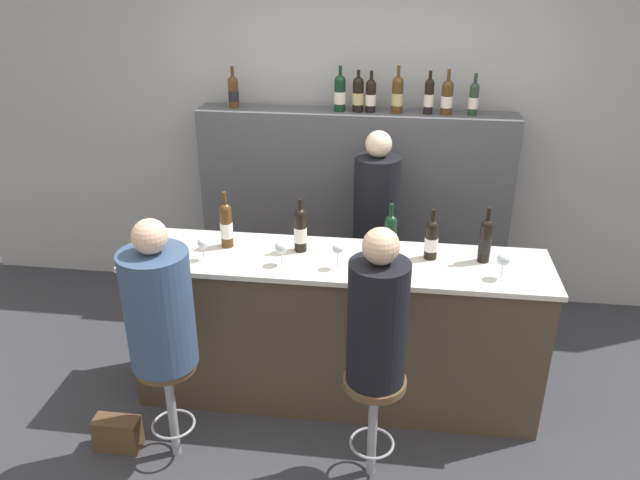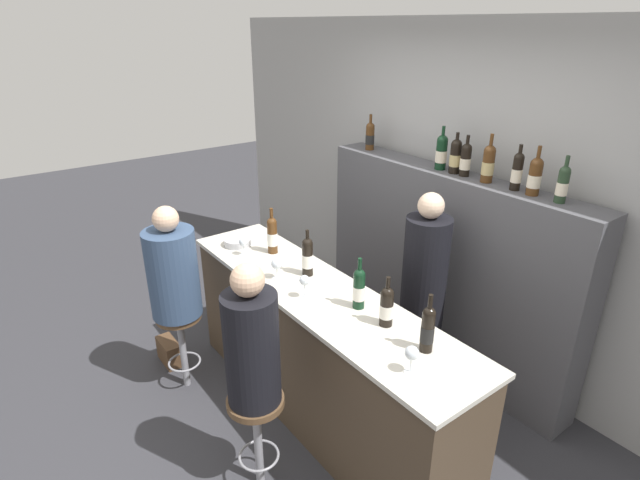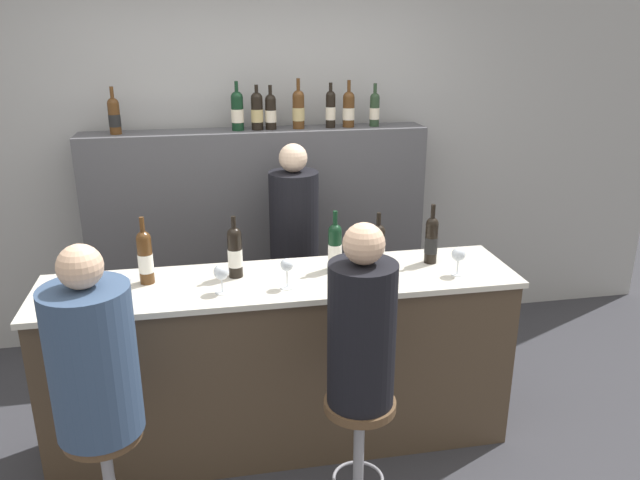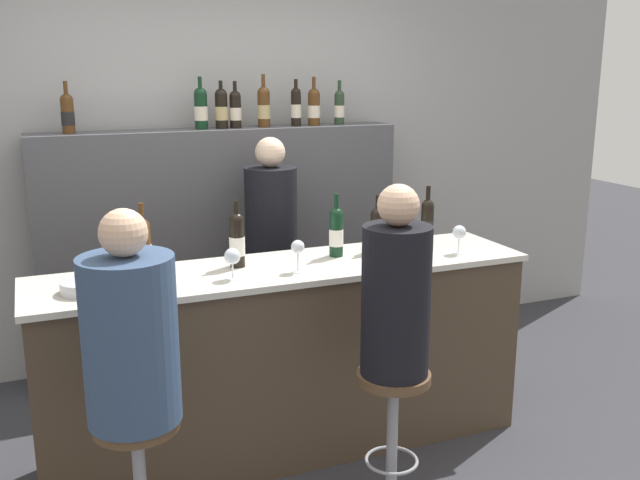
% 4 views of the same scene
% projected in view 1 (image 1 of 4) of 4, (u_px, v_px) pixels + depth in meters
% --- Properties ---
extents(ground_plane, '(16.00, 16.00, 0.00)m').
position_uv_depth(ground_plane, '(330.00, 422.00, 3.78)').
color(ground_plane, '#333338').
extents(wall_back, '(6.40, 0.05, 2.60)m').
position_uv_depth(wall_back, '(357.00, 137.00, 4.76)').
color(wall_back, '#9E9E9E').
rests_on(wall_back, ground_plane).
extents(bar_counter, '(2.46, 0.57, 0.98)m').
position_uv_depth(bar_counter, '(336.00, 330.00, 3.82)').
color(bar_counter, '#473828').
rests_on(bar_counter, ground_plane).
extents(back_bar_cabinet, '(2.30, 0.28, 1.55)m').
position_uv_depth(back_bar_cabinet, '(353.00, 212.00, 4.78)').
color(back_bar_cabinet, '#4C4C51').
rests_on(back_bar_cabinet, ground_plane).
extents(wine_bottle_counter_0, '(0.08, 0.08, 0.35)m').
position_uv_depth(wine_bottle_counter_0, '(226.00, 225.00, 3.70)').
color(wine_bottle_counter_0, '#4C2D14').
rests_on(wine_bottle_counter_0, bar_counter).
extents(wine_bottle_counter_1, '(0.08, 0.08, 0.33)m').
position_uv_depth(wine_bottle_counter_1, '(300.00, 229.00, 3.65)').
color(wine_bottle_counter_1, black).
rests_on(wine_bottle_counter_1, bar_counter).
extents(wine_bottle_counter_2, '(0.07, 0.07, 0.32)m').
position_uv_depth(wine_bottle_counter_2, '(390.00, 235.00, 3.59)').
color(wine_bottle_counter_2, black).
rests_on(wine_bottle_counter_2, bar_counter).
extents(wine_bottle_counter_3, '(0.08, 0.08, 0.30)m').
position_uv_depth(wine_bottle_counter_3, '(431.00, 239.00, 3.56)').
color(wine_bottle_counter_3, black).
rests_on(wine_bottle_counter_3, bar_counter).
extents(wine_bottle_counter_4, '(0.07, 0.07, 0.33)m').
position_uv_depth(wine_bottle_counter_4, '(485.00, 240.00, 3.52)').
color(wine_bottle_counter_4, black).
rests_on(wine_bottle_counter_4, bar_counter).
extents(wine_bottle_backbar_0, '(0.08, 0.08, 0.30)m').
position_uv_depth(wine_bottle_backbar_0, '(233.00, 92.00, 4.51)').
color(wine_bottle_backbar_0, '#4C2D14').
rests_on(wine_bottle_backbar_0, back_bar_cabinet).
extents(wine_bottle_backbar_1, '(0.08, 0.08, 0.32)m').
position_uv_depth(wine_bottle_backbar_1, '(340.00, 93.00, 4.41)').
color(wine_bottle_backbar_1, black).
rests_on(wine_bottle_backbar_1, back_bar_cabinet).
extents(wine_bottle_backbar_2, '(0.08, 0.08, 0.29)m').
position_uv_depth(wine_bottle_backbar_2, '(358.00, 94.00, 4.40)').
color(wine_bottle_backbar_2, black).
rests_on(wine_bottle_backbar_2, back_bar_cabinet).
extents(wine_bottle_backbar_3, '(0.07, 0.07, 0.29)m').
position_uv_depth(wine_bottle_backbar_3, '(371.00, 95.00, 4.39)').
color(wine_bottle_backbar_3, black).
rests_on(wine_bottle_backbar_3, back_bar_cabinet).
extents(wine_bottle_backbar_4, '(0.08, 0.08, 0.33)m').
position_uv_depth(wine_bottle_backbar_4, '(397.00, 94.00, 4.36)').
color(wine_bottle_backbar_4, '#4C2D14').
rests_on(wine_bottle_backbar_4, back_bar_cabinet).
extents(wine_bottle_backbar_5, '(0.07, 0.07, 0.30)m').
position_uv_depth(wine_bottle_backbar_5, '(429.00, 96.00, 4.34)').
color(wine_bottle_backbar_5, black).
rests_on(wine_bottle_backbar_5, back_bar_cabinet).
extents(wine_bottle_backbar_6, '(0.08, 0.08, 0.31)m').
position_uv_depth(wine_bottle_backbar_6, '(447.00, 97.00, 4.32)').
color(wine_bottle_backbar_6, '#4C2D14').
rests_on(wine_bottle_backbar_6, back_bar_cabinet).
extents(wine_bottle_backbar_7, '(0.07, 0.07, 0.29)m').
position_uv_depth(wine_bottle_backbar_7, '(474.00, 98.00, 4.30)').
color(wine_bottle_backbar_7, '#233823').
rests_on(wine_bottle_backbar_7, back_bar_cabinet).
extents(wine_glass_0, '(0.07, 0.07, 0.14)m').
position_uv_depth(wine_glass_0, '(203.00, 244.00, 3.55)').
color(wine_glass_0, silver).
rests_on(wine_glass_0, bar_counter).
extents(wine_glass_1, '(0.08, 0.08, 0.15)m').
position_uv_depth(wine_glass_1, '(281.00, 248.00, 3.50)').
color(wine_glass_1, silver).
rests_on(wine_glass_1, bar_counter).
extents(wine_glass_2, '(0.07, 0.07, 0.15)m').
position_uv_depth(wine_glass_2, '(338.00, 250.00, 3.45)').
color(wine_glass_2, silver).
rests_on(wine_glass_2, bar_counter).
extents(wine_glass_3, '(0.07, 0.07, 0.15)m').
position_uv_depth(wine_glass_3, '(503.00, 260.00, 3.35)').
color(wine_glass_3, silver).
rests_on(wine_glass_3, bar_counter).
extents(metal_bowl, '(0.21, 0.21, 0.05)m').
position_uv_depth(metal_bowl, '(175.00, 250.00, 3.65)').
color(metal_bowl, '#B7B7BC').
rests_on(metal_bowl, bar_counter).
extents(bar_stool_left, '(0.32, 0.32, 0.63)m').
position_uv_depth(bar_stool_left, '(168.00, 384.00, 3.35)').
color(bar_stool_left, gray).
rests_on(bar_stool_left, ground_plane).
extents(guest_seated_left, '(0.35, 0.35, 0.81)m').
position_uv_depth(guest_seated_left, '(158.00, 305.00, 3.14)').
color(guest_seated_left, '#334766').
rests_on(guest_seated_left, bar_stool_left).
extents(bar_stool_right, '(0.32, 0.32, 0.63)m').
position_uv_depth(bar_stool_right, '(374.00, 402.00, 3.22)').
color(bar_stool_right, gray).
rests_on(bar_stool_right, ground_plane).
extents(guest_seated_right, '(0.30, 0.30, 0.83)m').
position_uv_depth(guest_seated_right, '(378.00, 317.00, 3.00)').
color(guest_seated_right, black).
rests_on(guest_seated_right, bar_stool_right).
extents(bartender, '(0.31, 0.31, 1.53)m').
position_uv_depth(bartender, '(375.00, 245.00, 4.41)').
color(bartender, black).
rests_on(bartender, ground_plane).
extents(handbag, '(0.26, 0.12, 0.20)m').
position_uv_depth(handbag, '(118.00, 433.00, 3.55)').
color(handbag, '#513823').
rests_on(handbag, ground_plane).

